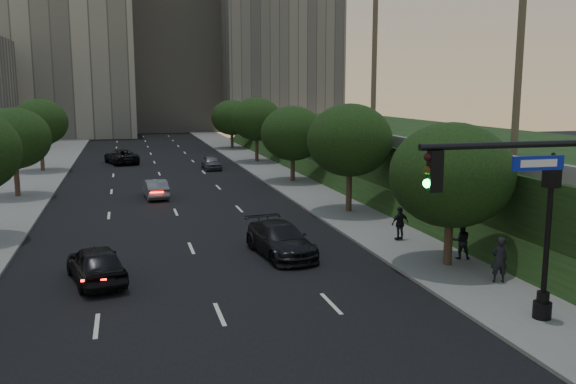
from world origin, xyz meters
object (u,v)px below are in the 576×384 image
object	(u,v)px
sedan_near_right	(280,240)
street_lamp	(547,245)
pedestrian_b	(461,241)
sedan_far_left	(121,157)
pedestrian_a	(499,259)
traffic_signal_mast	(574,249)
sedan_mid_left	(155,189)
sedan_far_right	(211,162)
pedestrian_c	(400,223)
sedan_near_left	(96,264)

from	to	relation	value
sedan_near_right	street_lamp	bearing A→B (deg)	-65.24
sedan_near_right	pedestrian_b	size ratio (longest dim) A/B	3.16
sedan_far_left	pedestrian_a	world-z (taller)	pedestrian_a
traffic_signal_mast	sedan_mid_left	bearing A→B (deg)	105.80
pedestrian_a	pedestrian_b	bearing A→B (deg)	-81.02
sedan_far_left	pedestrian_a	size ratio (longest dim) A/B	2.96
sedan_mid_left	sedan_far_right	bearing A→B (deg)	-117.13
sedan_far_left	pedestrian_c	bearing A→B (deg)	94.12
traffic_signal_mast	sedan_near_right	distance (m)	14.91
traffic_signal_mast	street_lamp	distance (m)	4.71
traffic_signal_mast	sedan_far_right	size ratio (longest dim) A/B	1.78
sedan_near_left	pedestrian_a	xyz separation A→B (m)	(15.15, -4.48, 0.29)
traffic_signal_mast	sedan_far_left	bearing A→B (deg)	102.02
sedan_near_right	pedestrian_b	distance (m)	8.08
sedan_far_left	pedestrian_c	size ratio (longest dim) A/B	3.19
sedan_far_right	pedestrian_a	size ratio (longest dim) A/B	2.18
pedestrian_a	pedestrian_c	bearing A→B (deg)	-68.99
sedan_near_left	sedan_mid_left	bearing A→B (deg)	-112.74
traffic_signal_mast	sedan_near_left	xyz separation A→B (m)	(-11.95, 12.13, -2.91)
pedestrian_a	pedestrian_c	distance (m)	7.22
sedan_far_right	pedestrian_b	bearing A→B (deg)	-79.87
pedestrian_a	sedan_mid_left	bearing A→B (deg)	-48.07
sedan_mid_left	street_lamp	bearing A→B (deg)	107.65
traffic_signal_mast	sedan_near_right	bearing A→B (deg)	105.59
sedan_near_right	pedestrian_b	xyz separation A→B (m)	(7.46, -3.10, 0.22)
sedan_far_right	pedestrian_a	bearing A→B (deg)	-81.27
street_lamp	sedan_mid_left	xyz separation A→B (m)	(-11.08, 26.91, -1.95)
pedestrian_c	traffic_signal_mast	bearing A→B (deg)	68.72
sedan_mid_left	sedan_near_right	size ratio (longest dim) A/B	0.80
sedan_far_left	sedan_far_right	size ratio (longest dim) A/B	1.36
sedan_mid_left	sedan_near_right	world-z (taller)	sedan_near_right
sedan_mid_left	traffic_signal_mast	bearing A→B (deg)	101.06
traffic_signal_mast	sedan_far_left	size ratio (longest dim) A/B	1.30
street_lamp	traffic_signal_mast	bearing A→B (deg)	-120.80
street_lamp	sedan_near_right	world-z (taller)	street_lamp
traffic_signal_mast	sedan_near_left	bearing A→B (deg)	134.57
sedan_far_right	pedestrian_c	bearing A→B (deg)	-80.63
sedan_near_left	sedan_far_right	world-z (taller)	sedan_near_left
sedan_near_left	sedan_far_left	size ratio (longest dim) A/B	0.84
pedestrian_b	pedestrian_c	size ratio (longest dim) A/B	0.97
sedan_far_left	sedan_near_right	size ratio (longest dim) A/B	1.04
sedan_far_left	sedan_near_right	world-z (taller)	sedan_near_right
traffic_signal_mast	sedan_near_right	xyz separation A→B (m)	(-3.93, 14.08, -2.92)
sedan_mid_left	sedan_near_left	bearing A→B (deg)	75.51
sedan_near_left	pedestrian_c	world-z (taller)	pedestrian_c
pedestrian_a	pedestrian_c	xyz separation A→B (m)	(-0.79, 7.18, -0.07)
sedan_far_left	street_lamp	bearing A→B (deg)	89.80
street_lamp	sedan_far_left	bearing A→B (deg)	105.60
sedan_near_right	sedan_far_right	world-z (taller)	sedan_near_right
sedan_far_right	pedestrian_c	distance (m)	30.90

